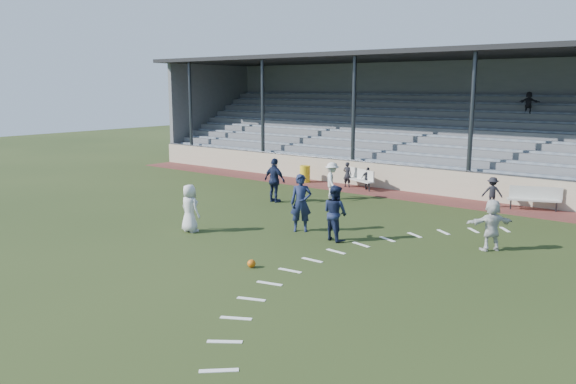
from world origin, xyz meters
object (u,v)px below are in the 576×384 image
Objects in this scene: football at (251,264)px; trash_bin at (305,174)px; player_white_lead at (190,208)px; player_navy_lead at (301,203)px; bench_right at (535,196)px; bench_left at (360,177)px.

trash_bin is at bearing 120.39° from football.
trash_bin is 0.52× the size of player_white_lead.
player_navy_lead reaches higher than player_white_lead.
player_navy_lead is at bearing -144.56° from bench_right.
bench_left is 0.99× the size of bench_right.
trash_bin is at bearing -70.47° from player_white_lead.
bench_left is 1.21× the size of player_white_lead.
player_white_lead is at bearing -68.19° from bench_left.
player_white_lead is at bearing 159.23° from football.
bench_left is 8.06m from bench_right.
player_navy_lead is (-5.43, -8.46, 0.41)m from bench_right.
football is at bearing -59.61° from trash_bin.
bench_right is 1.22× the size of player_white_lead.
bench_right is at bearing -123.37° from player_white_lead.
player_white_lead is (2.87, -10.54, 0.37)m from trash_bin.
bench_right is (8.06, 0.11, 0.00)m from bench_left.
player_white_lead is at bearing -74.77° from trash_bin.
football is at bearing 163.54° from player_white_lead.
trash_bin is 10.93m from player_white_lead.
football is (7.13, -12.16, -0.34)m from trash_bin.
football is at bearing -48.80° from bench_left.
bench_left is 10.76m from player_white_lead.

